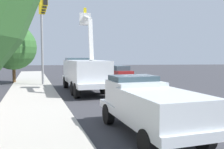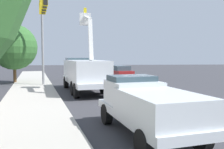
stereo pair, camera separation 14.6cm
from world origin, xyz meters
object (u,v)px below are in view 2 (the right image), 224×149
(service_pickup_truck, at_px, (147,105))
(passing_minivan, at_px, (120,71))
(utility_bucket_truck, at_px, (84,72))
(traffic_signal_mast, at_px, (43,20))
(traffic_cone_mid_front, at_px, (138,97))
(traffic_cone_mid_rear, at_px, (93,81))

(service_pickup_truck, bearing_deg, passing_minivan, -5.17)
(utility_bucket_truck, xyz_separation_m, service_pickup_truck, (-11.26, -2.31, -0.49))
(passing_minivan, distance_m, traffic_signal_mast, 11.73)
(service_pickup_truck, relative_size, traffic_cone_mid_front, 7.85)
(traffic_cone_mid_front, bearing_deg, service_pickup_truck, 170.59)
(service_pickup_truck, bearing_deg, traffic_signal_mast, 23.04)
(utility_bucket_truck, height_order, traffic_signal_mast, traffic_signal_mast)
(passing_minivan, height_order, traffic_cone_mid_front, passing_minivan)
(passing_minivan, bearing_deg, utility_bucket_truck, 156.62)
(traffic_cone_mid_front, distance_m, traffic_signal_mast, 11.90)
(service_pickup_truck, xyz_separation_m, traffic_cone_mid_front, (5.91, -0.98, -0.75))
(traffic_cone_mid_rear, bearing_deg, traffic_cone_mid_front, -165.66)
(passing_minivan, bearing_deg, service_pickup_truck, 174.83)
(traffic_cone_mid_front, xyz_separation_m, traffic_cone_mid_rear, (9.75, 2.49, 0.04))
(utility_bucket_truck, distance_m, traffic_cone_mid_front, 6.40)
(traffic_cone_mid_front, relative_size, traffic_signal_mast, 0.09)
(service_pickup_truck, distance_m, traffic_cone_mid_front, 6.04)
(passing_minivan, bearing_deg, traffic_signal_mast, 132.72)
(utility_bucket_truck, height_order, service_pickup_truck, utility_bucket_truck)
(utility_bucket_truck, relative_size, passing_minivan, 1.68)
(utility_bucket_truck, bearing_deg, traffic_cone_mid_rear, -10.25)
(service_pickup_truck, relative_size, traffic_signal_mast, 0.69)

